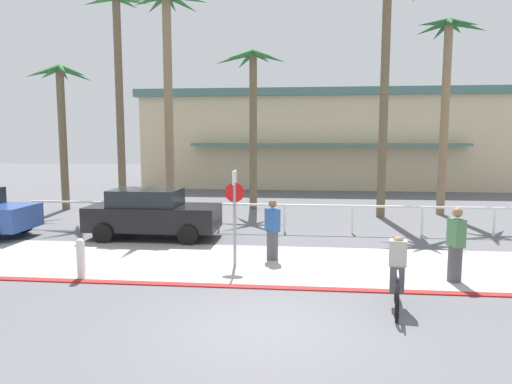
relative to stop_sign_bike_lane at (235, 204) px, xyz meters
name	(u,v)px	position (x,y,z in m)	size (l,w,h in m)	color
ground_plane	(286,224)	(1.15, 6.02, -1.68)	(80.00, 80.00, 0.00)	#5B5B60
sidewalk_strip	(278,264)	(1.15, 0.22, -1.67)	(44.00, 4.00, 0.02)	#ADAAA0
curb_paint	(273,287)	(1.15, -1.78, -1.66)	(44.00, 0.24, 0.03)	maroon
building_backdrop	(324,139)	(3.31, 22.27, 1.65)	(25.41, 9.92, 6.61)	beige
rail_fence	(285,209)	(1.15, 4.52, -0.84)	(19.49, 0.08, 1.04)	white
stop_sign_bike_lane	(235,204)	(0.00, 0.00, 0.00)	(0.52, 0.56, 2.56)	gray
bollard_0	(81,258)	(-3.56, -1.54, -1.16)	(0.20, 0.20, 1.00)	white
palm_tree_0	(61,103)	(-9.52, 8.83, 3.38)	(2.75, 2.93, 6.83)	brown
palm_tree_1	(118,61)	(-6.84, 9.20, 5.31)	(3.17, 3.10, 10.01)	brown
palm_tree_2	(167,53)	(-3.80, 6.96, 5.21)	(3.16, 3.32, 9.36)	#846B4C
palm_tree_3	(252,93)	(-0.63, 9.85, 3.85)	(3.38, 3.50, 7.54)	brown
palm_tree_4	(386,41)	(5.17, 8.20, 5.74)	(3.35, 3.17, 9.93)	brown
palm_tree_5	(447,73)	(7.95, 9.14, 4.53)	(3.21, 3.18, 8.54)	#846B4C
car_black_1	(152,213)	(-3.30, 3.07, -0.81)	(4.40, 2.02, 1.69)	black
cyclist_black_0	(397,275)	(3.69, -2.77, -0.98)	(0.40, 1.80, 1.50)	black
pedestrian_0	(456,248)	(5.40, -0.90, -0.84)	(0.39, 0.46, 1.80)	#4C4C51
pedestrian_1	(272,232)	(0.96, 0.65, -0.88)	(0.46, 0.47, 1.72)	#4C4C51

